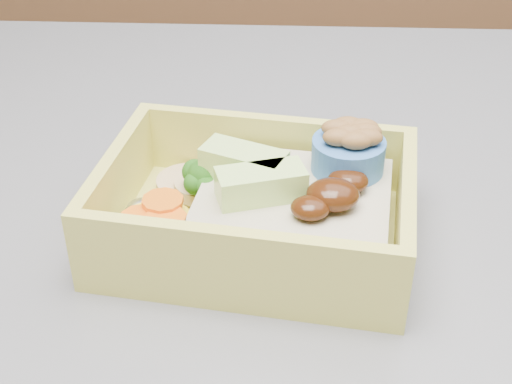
{
  "coord_description": "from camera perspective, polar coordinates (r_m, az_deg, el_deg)",
  "views": [
    {
      "loc": [
        0.02,
        -0.45,
        1.21
      ],
      "look_at": [
        0.0,
        -0.07,
        0.96
      ],
      "focal_mm": 50.0,
      "sensor_mm": 36.0,
      "label": 1
    }
  ],
  "objects": [
    {
      "name": "bento_box",
      "position": [
        0.46,
        0.82,
        -1.23
      ],
      "size": [
        0.22,
        0.17,
        0.07
      ],
      "rotation": [
        0.0,
        0.0,
        -0.14
      ],
      "color": "#D4CE57",
      "rests_on": "island"
    }
  ]
}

